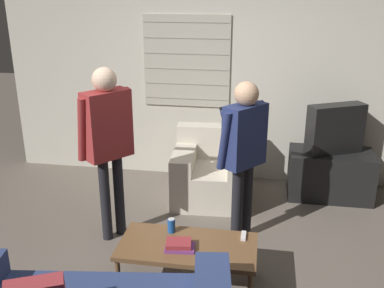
# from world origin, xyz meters

# --- Properties ---
(ground_plane) EXTENTS (16.00, 16.00, 0.00)m
(ground_plane) POSITION_xyz_m (0.00, 0.00, 0.00)
(ground_plane) COLOR #665B51
(wall_back) EXTENTS (5.20, 0.08, 2.55)m
(wall_back) POSITION_xyz_m (-0.01, 2.03, 1.28)
(wall_back) COLOR #BCB7A8
(wall_back) RESTS_ON ground_plane
(armchair_beige) EXTENTS (0.91, 0.87, 0.82)m
(armchair_beige) POSITION_xyz_m (0.12, 1.35, 0.32)
(armchair_beige) COLOR beige
(armchair_beige) RESTS_ON ground_plane
(coffee_table) EXTENTS (1.13, 0.56, 0.39)m
(coffee_table) POSITION_xyz_m (0.13, -0.30, 0.36)
(coffee_table) COLOR brown
(coffee_table) RESTS_ON ground_plane
(tv_stand) EXTENTS (0.96, 0.52, 0.56)m
(tv_stand) POSITION_xyz_m (1.50, 1.62, 0.28)
(tv_stand) COLOR black
(tv_stand) RESTS_ON ground_plane
(tv) EXTENTS (0.68, 0.47, 0.57)m
(tv) POSITION_xyz_m (1.49, 1.62, 0.85)
(tv) COLOR black
(tv) RESTS_ON tv_stand
(person_left_standing) EXTENTS (0.50, 0.78, 1.71)m
(person_left_standing) POSITION_xyz_m (-0.75, 0.36, 1.09)
(person_left_standing) COLOR black
(person_left_standing) RESTS_ON ground_plane
(person_right_standing) EXTENTS (0.51, 0.77, 1.59)m
(person_right_standing) POSITION_xyz_m (0.51, 0.53, 1.01)
(person_right_standing) COLOR black
(person_right_standing) RESTS_ON ground_plane
(book_stack) EXTENTS (0.25, 0.18, 0.06)m
(book_stack) POSITION_xyz_m (0.07, -0.37, 0.42)
(book_stack) COLOR #75387F
(book_stack) RESTS_ON coffee_table
(soda_can) EXTENTS (0.07, 0.07, 0.13)m
(soda_can) POSITION_xyz_m (-0.05, -0.12, 0.45)
(soda_can) COLOR #194C9E
(soda_can) RESTS_ON coffee_table
(spare_remote) EXTENTS (0.04, 0.13, 0.02)m
(spare_remote) POSITION_xyz_m (0.57, -0.11, 0.40)
(spare_remote) COLOR white
(spare_remote) RESTS_ON coffee_table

